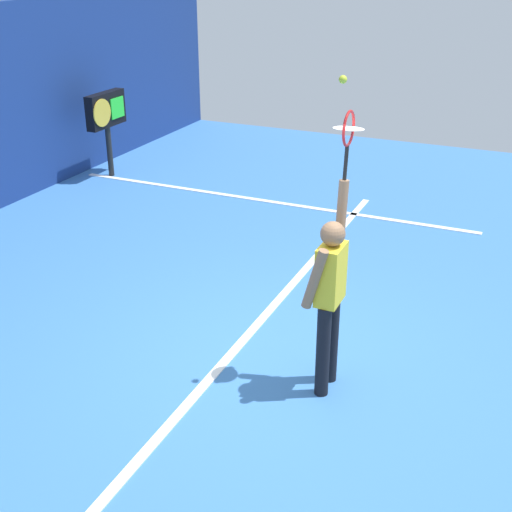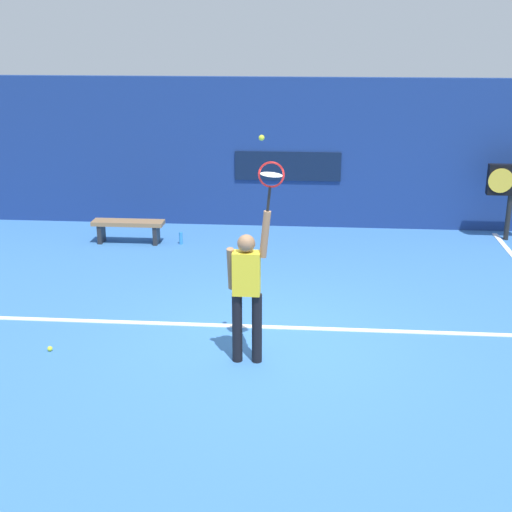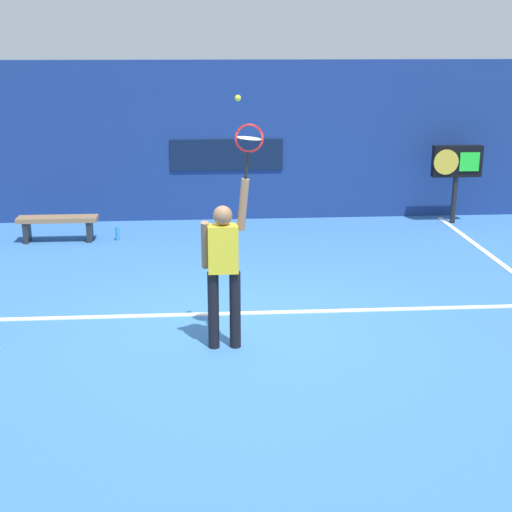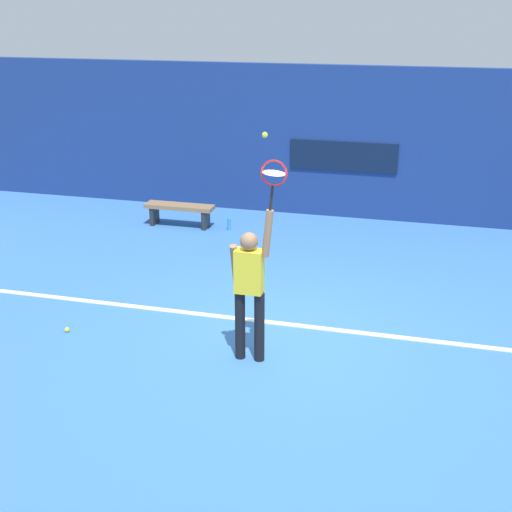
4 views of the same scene
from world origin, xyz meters
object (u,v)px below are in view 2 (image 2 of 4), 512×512
at_px(tennis_player, 247,287).
at_px(tennis_ball, 262,138).
at_px(spare_ball, 50,349).
at_px(tennis_racket, 271,177).
at_px(court_bench, 128,226).
at_px(water_bottle, 181,238).
at_px(scoreboard_clock, 512,183).

height_order(tennis_player, tennis_ball, tennis_ball).
distance_m(tennis_ball, spare_ball, 3.97).
height_order(tennis_racket, tennis_ball, tennis_ball).
bearing_deg(court_bench, tennis_player, -60.17).
xyz_separation_m(water_bottle, spare_ball, (-0.86, -4.82, -0.09)).
bearing_deg(scoreboard_clock, court_bench, -173.62).
relative_size(tennis_ball, scoreboard_clock, 0.04).
relative_size(tennis_ball, spare_ball, 1.00).
relative_size(tennis_ball, court_bench, 0.05).
relative_size(scoreboard_clock, water_bottle, 6.32).
distance_m(tennis_player, water_bottle, 5.27).
relative_size(tennis_player, tennis_ball, 29.29).
height_order(tennis_player, tennis_racket, tennis_racket).
bearing_deg(court_bench, tennis_ball, -58.46).
bearing_deg(tennis_player, tennis_racket, -0.83).
distance_m(court_bench, spare_ball, 4.83).
xyz_separation_m(court_bench, spare_ball, (0.18, -4.82, -0.30)).
height_order(tennis_racket, spare_ball, tennis_racket).
bearing_deg(water_bottle, spare_ball, -100.10).
height_order(tennis_player, water_bottle, tennis_player).
bearing_deg(tennis_ball, court_bench, 121.54).
distance_m(tennis_player, court_bench, 5.67).
xyz_separation_m(tennis_ball, scoreboard_clock, (4.48, 5.68, -1.70)).
distance_m(tennis_racket, spare_ball, 3.75).
xyz_separation_m(tennis_player, court_bench, (-2.80, 4.88, -0.67)).
xyz_separation_m(tennis_ball, spare_ball, (-2.80, 0.03, -2.82)).
distance_m(tennis_racket, water_bottle, 5.77).
xyz_separation_m(tennis_player, tennis_ball, (0.18, 0.03, 1.84)).
relative_size(court_bench, spare_ball, 20.59).
xyz_separation_m(court_bench, water_bottle, (1.04, 0.00, -0.22)).
relative_size(tennis_racket, water_bottle, 2.57).
height_order(court_bench, water_bottle, court_bench).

